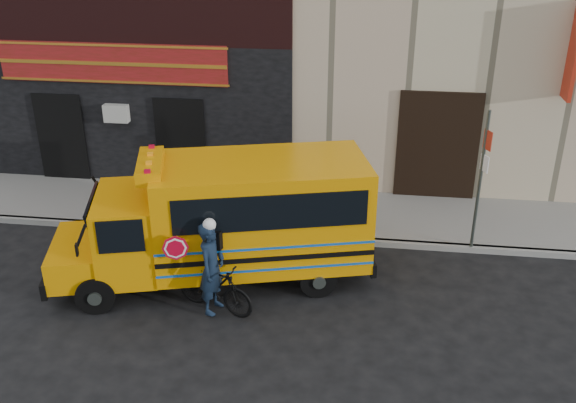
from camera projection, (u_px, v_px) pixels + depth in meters
The scene contains 7 objects.
ground at pixel (260, 296), 13.74m from camera, with size 120.00×120.00×0.00m, color black.
curb at pixel (277, 236), 16.05m from camera, with size 40.00×0.20×0.15m, color gray.
sidewalk at pixel (286, 211), 17.39m from camera, with size 40.00×3.00×0.15m, color slate.
school_bus at pixel (230, 217), 13.79m from camera, with size 7.22×3.87×2.92m.
sign_pole at pixel (481, 178), 14.65m from camera, with size 0.14×0.29×3.54m.
bicycle at pixel (214, 287), 13.04m from camera, with size 0.51×1.80×1.08m, color black.
cyclist at pixel (212, 270), 12.80m from camera, with size 0.72×0.47×1.98m, color black.
Camera 1 is at (2.15, -11.43, 7.62)m, focal length 40.00 mm.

